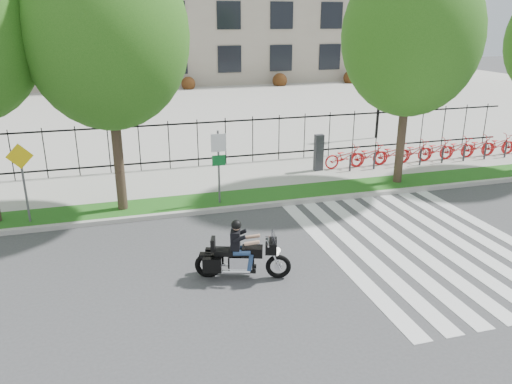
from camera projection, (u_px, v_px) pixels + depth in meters
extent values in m
plane|color=#3D3D40|center=(261.00, 267.00, 12.97)|extent=(120.00, 120.00, 0.00)
cube|color=#A9A69F|center=(225.00, 209.00, 16.66)|extent=(60.00, 0.20, 0.15)
cube|color=#1D5715|center=(220.00, 201.00, 17.43)|extent=(60.00, 1.50, 0.15)
cube|color=#A5A39A|center=(206.00, 180.00, 19.70)|extent=(60.00, 3.50, 0.15)
cube|color=#A5A39A|center=(160.00, 107.00, 35.61)|extent=(80.00, 34.00, 0.10)
cylinder|color=black|center=(379.00, 102.00, 25.82)|extent=(0.14, 0.14, 4.00)
cylinder|color=black|center=(382.00, 64.00, 25.19)|extent=(0.06, 0.70, 0.70)
sphere|color=white|center=(376.00, 62.00, 25.06)|extent=(0.36, 0.36, 0.36)
sphere|color=white|center=(388.00, 62.00, 25.25)|extent=(0.36, 0.36, 0.36)
cylinder|color=#3B2B20|center=(118.00, 149.00, 15.88)|extent=(0.32, 0.32, 4.02)
ellipsoid|color=#1C5212|center=(107.00, 35.00, 14.73)|extent=(4.91, 4.91, 5.64)
cylinder|color=#3B2B20|center=(402.00, 132.00, 18.61)|extent=(0.32, 0.32, 3.90)
ellipsoid|color=#1C5212|center=(411.00, 36.00, 17.47)|extent=(4.89, 4.89, 5.63)
cube|color=#2D2D33|center=(319.00, 153.00, 20.42)|extent=(0.35, 0.25, 1.50)
imported|color=red|center=(345.00, 157.00, 20.83)|extent=(1.80, 0.63, 0.94)
cylinder|color=#2D2D33|center=(350.00, 163.00, 20.42)|extent=(0.08, 0.08, 0.70)
imported|color=red|center=(369.00, 155.00, 21.12)|extent=(1.80, 0.63, 0.94)
cylinder|color=#2D2D33|center=(374.00, 161.00, 20.71)|extent=(0.08, 0.08, 0.70)
imported|color=red|center=(392.00, 153.00, 21.41)|extent=(1.80, 0.63, 0.94)
cylinder|color=#2D2D33|center=(398.00, 159.00, 21.00)|extent=(0.08, 0.08, 0.70)
imported|color=red|center=(414.00, 151.00, 21.70)|extent=(1.80, 0.63, 0.94)
cylinder|color=#2D2D33|center=(420.00, 157.00, 21.29)|extent=(0.08, 0.08, 0.70)
imported|color=red|center=(436.00, 150.00, 21.99)|extent=(1.80, 0.63, 0.94)
cylinder|color=#2D2D33|center=(443.00, 155.00, 21.58)|extent=(0.08, 0.08, 0.70)
imported|color=red|center=(457.00, 148.00, 22.28)|extent=(1.80, 0.63, 0.94)
cylinder|color=#2D2D33|center=(464.00, 153.00, 21.87)|extent=(0.08, 0.08, 0.70)
imported|color=red|center=(478.00, 146.00, 22.57)|extent=(1.80, 0.63, 0.94)
cylinder|color=#2D2D33|center=(485.00, 152.00, 22.16)|extent=(0.08, 0.08, 0.70)
imported|color=red|center=(498.00, 145.00, 22.86)|extent=(1.80, 0.63, 0.94)
cylinder|color=#2D2D33|center=(506.00, 150.00, 22.45)|extent=(0.08, 0.08, 0.70)
cylinder|color=#59595B|center=(219.00, 167.00, 16.66)|extent=(0.07, 0.07, 2.50)
cube|color=white|center=(218.00, 143.00, 16.34)|extent=(0.50, 0.03, 0.60)
cube|color=#0C6626|center=(219.00, 160.00, 16.54)|extent=(0.45, 0.03, 0.35)
cylinder|color=#59595B|center=(24.00, 185.00, 15.09)|extent=(0.07, 0.07, 2.40)
cube|color=yellow|center=(20.00, 156.00, 14.75)|extent=(0.78, 0.03, 0.78)
torus|color=black|center=(278.00, 266.00, 12.33)|extent=(0.64, 0.31, 0.63)
torus|color=black|center=(208.00, 265.00, 12.39)|extent=(0.68, 0.34, 0.67)
cube|color=black|center=(271.00, 246.00, 12.15)|extent=(0.42, 0.57, 0.28)
cube|color=#26262B|center=(274.00, 238.00, 12.08)|extent=(0.27, 0.48, 0.28)
cube|color=silver|center=(241.00, 262.00, 12.33)|extent=(0.62, 0.47, 0.37)
cube|color=black|center=(252.00, 251.00, 12.22)|extent=(0.58, 0.46, 0.24)
cube|color=black|center=(228.00, 252.00, 12.25)|extent=(0.71, 0.52, 0.13)
cube|color=black|center=(213.00, 244.00, 12.19)|extent=(0.19, 0.33, 0.31)
cube|color=black|center=(212.00, 265.00, 12.08)|extent=(0.48, 0.28, 0.37)
cube|color=black|center=(215.00, 255.00, 12.60)|extent=(0.48, 0.28, 0.37)
cube|color=black|center=(235.00, 239.00, 12.13)|extent=(0.32, 0.42, 0.48)
sphere|color=tan|center=(236.00, 226.00, 12.02)|extent=(0.21, 0.21, 0.21)
sphere|color=black|center=(236.00, 225.00, 12.00)|extent=(0.25, 0.25, 0.25)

